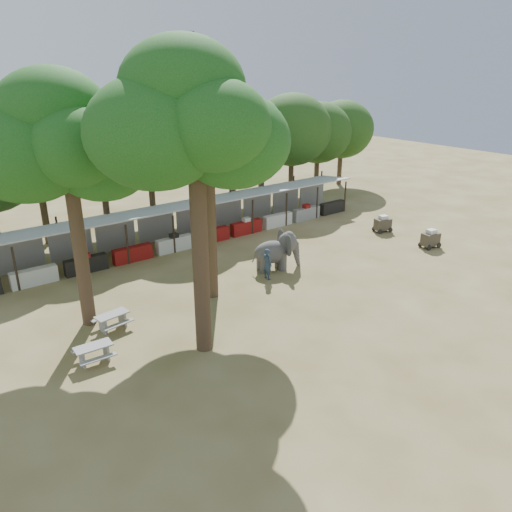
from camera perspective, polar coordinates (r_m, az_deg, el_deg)
ground at (r=23.14m, az=9.62°, el=-7.65°), size 100.00×100.00×0.00m
vendor_stalls at (r=32.82m, az=-8.03°, el=3.49°), size 28.00×2.99×2.80m
yard_tree_left at (r=21.77m, az=-21.48°, el=12.26°), size 7.10×6.90×11.02m
yard_tree_center at (r=18.23m, az=-7.75°, el=15.21°), size 7.10×6.90×12.04m
yard_tree_back at (r=23.24m, az=-6.18°, el=14.89°), size 7.10×6.90×11.36m
backdrop_trees at (r=36.32m, az=-12.53°, el=11.95°), size 46.46×5.95×8.33m
elephant at (r=28.32m, az=2.44°, el=0.59°), size 2.93×2.19×2.18m
handler at (r=27.05m, az=1.30°, el=-0.91°), size 0.42×0.63×1.74m
picnic_table_near at (r=20.94m, az=-18.06°, el=-10.32°), size 1.49×1.35×0.72m
picnic_table_far at (r=23.13m, az=-16.09°, el=-6.94°), size 1.60×1.48×0.72m
cart_front at (r=33.68m, az=19.32°, el=1.89°), size 1.33×0.96×1.21m
cart_back at (r=35.93m, az=14.29°, el=3.60°), size 1.36×1.06×1.18m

